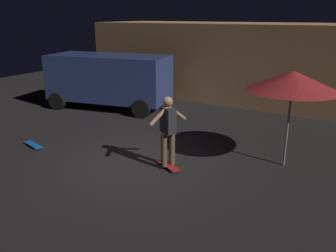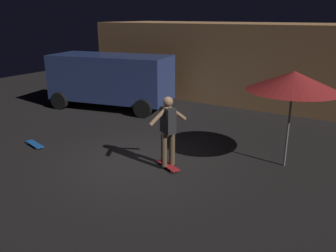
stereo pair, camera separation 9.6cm
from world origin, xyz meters
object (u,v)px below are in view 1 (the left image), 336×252
object	(u,v)px
patio_umbrella	(293,81)
skater	(168,127)
skateboard_ridden	(168,166)
skateboard_spare	(33,145)
parked_van	(109,78)

from	to	relation	value
patio_umbrella	skater	size ratio (longest dim) A/B	1.38
skateboard_ridden	skateboard_spare	bearing A→B (deg)	-169.27
skateboard_ridden	skateboard_spare	xyz separation A→B (m)	(-3.92, -0.74, 0.00)
parked_van	skateboard_ridden	xyz separation A→B (m)	(4.92, -3.73, -1.11)
skateboard_ridden	skater	size ratio (longest dim) A/B	0.47
parked_van	skateboard_spare	bearing A→B (deg)	-77.36
parked_van	skater	bearing A→B (deg)	-37.20
skateboard_spare	skater	size ratio (longest dim) A/B	0.48
skateboard_ridden	patio_umbrella	bearing A→B (deg)	34.24
skateboard_ridden	skater	distance (m)	0.98
parked_van	skater	world-z (taller)	parked_van
patio_umbrella	skateboard_spare	xyz separation A→B (m)	(-6.25, -2.33, -2.02)
skateboard_ridden	skateboard_spare	size ratio (longest dim) A/B	0.98
skater	skateboard_spare	bearing A→B (deg)	-169.27
patio_umbrella	skater	distance (m)	3.01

